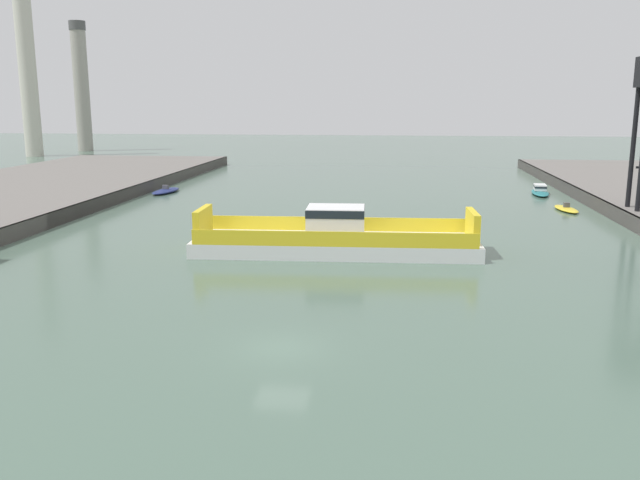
{
  "coord_description": "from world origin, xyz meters",
  "views": [
    {
      "loc": [
        5.17,
        -28.77,
        11.27
      ],
      "look_at": [
        0.0,
        15.23,
        2.0
      ],
      "focal_mm": 37.22,
      "sensor_mm": 36.0,
      "label": 1
    }
  ],
  "objects_px": {
    "chain_ferry": "(336,239)",
    "smokestack_distant_a": "(26,57)",
    "moored_boat_far_left": "(166,191)",
    "moored_boat_mid_right": "(540,191)",
    "moored_boat_near_left": "(566,209)",
    "smokestack_distant_b": "(81,83)"
  },
  "relations": [
    {
      "from": "moored_boat_mid_right",
      "to": "smokestack_distant_b",
      "type": "distance_m",
      "value": 111.18
    },
    {
      "from": "smokestack_distant_a",
      "to": "moored_boat_mid_right",
      "type": "bearing_deg",
      "value": -27.19
    },
    {
      "from": "smokestack_distant_b",
      "to": "smokestack_distant_a",
      "type": "bearing_deg",
      "value": -103.42
    },
    {
      "from": "chain_ferry",
      "to": "moored_boat_mid_right",
      "type": "distance_m",
      "value": 41.45
    },
    {
      "from": "moored_boat_near_left",
      "to": "moored_boat_far_left",
      "type": "height_order",
      "value": "moored_boat_far_left"
    },
    {
      "from": "moored_boat_near_left",
      "to": "smokestack_distant_b",
      "type": "bearing_deg",
      "value": 139.7
    },
    {
      "from": "chain_ferry",
      "to": "moored_boat_near_left",
      "type": "bearing_deg",
      "value": 45.16
    },
    {
      "from": "moored_boat_mid_right",
      "to": "moored_boat_far_left",
      "type": "relative_size",
      "value": 1.08
    },
    {
      "from": "chain_ferry",
      "to": "smokestack_distant_a",
      "type": "relative_size",
      "value": 0.57
    },
    {
      "from": "moored_boat_far_left",
      "to": "moored_boat_mid_right",
      "type": "bearing_deg",
      "value": 5.08
    },
    {
      "from": "moored_boat_near_left",
      "to": "moored_boat_far_left",
      "type": "xyz_separation_m",
      "value": [
        -46.68,
        8.48,
        0.06
      ]
    },
    {
      "from": "moored_boat_far_left",
      "to": "smokestack_distant_a",
      "type": "bearing_deg",
      "value": 132.03
    },
    {
      "from": "moored_boat_mid_right",
      "to": "moored_boat_near_left",
      "type": "bearing_deg",
      "value": -89.24
    },
    {
      "from": "chain_ferry",
      "to": "moored_boat_far_left",
      "type": "relative_size",
      "value": 3.34
    },
    {
      "from": "moored_boat_near_left",
      "to": "smokestack_distant_b",
      "type": "relative_size",
      "value": 0.18
    },
    {
      "from": "moored_boat_far_left",
      "to": "chain_ferry",
      "type": "bearing_deg",
      "value": -51.72
    },
    {
      "from": "moored_boat_far_left",
      "to": "smokestack_distant_a",
      "type": "height_order",
      "value": "smokestack_distant_a"
    },
    {
      "from": "moored_boat_near_left",
      "to": "moored_boat_mid_right",
      "type": "xyz_separation_m",
      "value": [
        -0.17,
        12.61,
        0.24
      ]
    },
    {
      "from": "moored_boat_far_left",
      "to": "smokestack_distant_b",
      "type": "distance_m",
      "value": 81.94
    },
    {
      "from": "chain_ferry",
      "to": "moored_boat_far_left",
      "type": "xyz_separation_m",
      "value": [
        -24.38,
        30.9,
        -0.81
      ]
    },
    {
      "from": "moored_boat_near_left",
      "to": "smokestack_distant_a",
      "type": "distance_m",
      "value": 113.45
    },
    {
      "from": "moored_boat_mid_right",
      "to": "smokestack_distant_a",
      "type": "bearing_deg",
      "value": 152.81
    }
  ]
}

